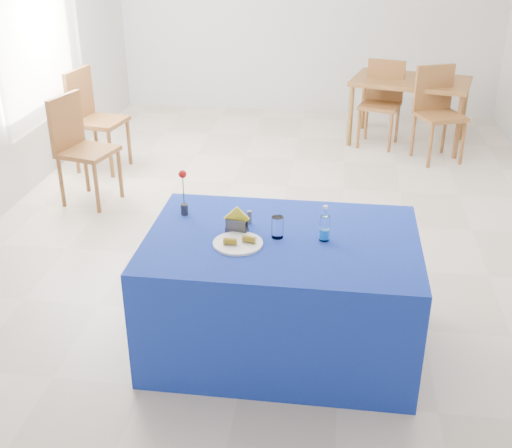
{
  "coord_description": "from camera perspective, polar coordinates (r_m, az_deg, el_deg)",
  "views": [
    {
      "loc": [
        0.48,
        -5.15,
        2.48
      ],
      "look_at": [
        0.05,
        -1.99,
        0.92
      ],
      "focal_mm": 45.0,
      "sensor_mm": 36.0,
      "label": 1
    }
  ],
  "objects": [
    {
      "name": "blue_table",
      "position": [
        3.94,
        2.25,
        -6.1
      ],
      "size": [
        1.6,
        1.1,
        0.76
      ],
      "color": "navy",
      "rests_on": "floor"
    },
    {
      "name": "banana_pieces",
      "position": [
        3.65,
        -1.43,
        -1.45
      ],
      "size": [
        0.19,
        0.09,
        0.04
      ],
      "color": "gold",
      "rests_on": "plate"
    },
    {
      "name": "plate",
      "position": [
        3.67,
        -1.62,
        -1.74
      ],
      "size": [
        0.29,
        0.29,
        0.01
      ],
      "primitive_type": "cylinder",
      "color": "white",
      "rests_on": "blue_table"
    },
    {
      "name": "pepper_shaker",
      "position": [
        3.9,
        -0.59,
        0.6
      ],
      "size": [
        0.03,
        0.03,
        0.08
      ],
      "primitive_type": "cylinder",
      "color": "slate",
      "rests_on": "blue_table"
    },
    {
      "name": "chair_bg_left",
      "position": [
        7.65,
        11.15,
        11.01
      ],
      "size": [
        0.53,
        0.53,
        0.96
      ],
      "rotation": [
        0.0,
        0.0,
        -0.27
      ],
      "color": "#955B2B",
      "rests_on": "floor"
    },
    {
      "name": "floor",
      "position": [
        5.73,
        2.13,
        0.42
      ],
      "size": [
        7.0,
        7.0,
        0.0
      ],
      "primitive_type": "plane",
      "color": "beige",
      "rests_on": "ground"
    },
    {
      "name": "room_shell",
      "position": [
        5.22,
        2.46,
        18.0
      ],
      "size": [
        7.0,
        7.0,
        7.0
      ],
      "color": "silver",
      "rests_on": "ground"
    },
    {
      "name": "chair_bg_right",
      "position": [
        7.3,
        15.79,
        10.02
      ],
      "size": [
        0.59,
        0.59,
        1.0
      ],
      "rotation": [
        0.0,
        0.0,
        0.4
      ],
      "color": "#955B2B",
      "rests_on": "floor"
    },
    {
      "name": "chair_win_b",
      "position": [
        6.94,
        -14.44,
        9.55
      ],
      "size": [
        0.54,
        0.54,
        1.04
      ],
      "rotation": [
        0.0,
        0.0,
        1.4
      ],
      "color": "#955B2B",
      "rests_on": "floor"
    },
    {
      "name": "salt_shaker",
      "position": [
        3.85,
        -1.16,
        0.23
      ],
      "size": [
        0.03,
        0.03,
        0.08
      ],
      "primitive_type": "cylinder",
      "color": "slate",
      "rests_on": "blue_table"
    },
    {
      "name": "rose_vase",
      "position": [
        4.0,
        -6.46,
        2.72
      ],
      "size": [
        0.05,
        0.05,
        0.3
      ],
      "color": "#242328",
      "rests_on": "blue_table"
    },
    {
      "name": "oak_table",
      "position": [
        7.72,
        13.6,
        11.85
      ],
      "size": [
        1.45,
        1.11,
        0.76
      ],
      "color": "olive",
      "rests_on": "floor"
    },
    {
      "name": "drinking_glass",
      "position": [
        3.73,
        1.92,
        -0.29
      ],
      "size": [
        0.07,
        0.07,
        0.13
      ],
      "primitive_type": "cylinder",
      "color": "white",
      "rests_on": "blue_table"
    },
    {
      "name": "window_pane",
      "position": [
        6.7,
        -19.36,
        16.72
      ],
      "size": [
        0.04,
        1.5,
        1.6
      ],
      "primitive_type": "cube",
      "color": "white",
      "rests_on": "room_shell"
    },
    {
      "name": "water_bottle",
      "position": [
        3.71,
        6.11,
        -0.43
      ],
      "size": [
        0.06,
        0.06,
        0.21
      ],
      "color": "white",
      "rests_on": "blue_table"
    },
    {
      "name": "napkin_holder",
      "position": [
        3.79,
        -1.72,
        -0.06
      ],
      "size": [
        0.15,
        0.08,
        0.17
      ],
      "color": "#333337",
      "rests_on": "blue_table"
    },
    {
      "name": "curtain",
      "position": [
        6.67,
        -18.8,
        16.76
      ],
      "size": [
        0.04,
        1.75,
        1.85
      ],
      "primitive_type": "cube",
      "color": "white",
      "rests_on": "room_shell"
    },
    {
      "name": "chair_win_a",
      "position": [
        6.13,
        -15.5,
        7.04
      ],
      "size": [
        0.54,
        0.54,
        1.0
      ],
      "rotation": [
        0.0,
        0.0,
        1.32
      ],
      "color": "#955B2B",
      "rests_on": "floor"
    }
  ]
}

